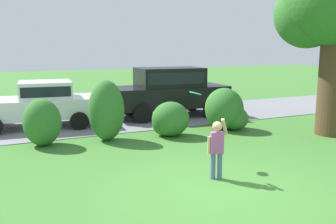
{
  "coord_description": "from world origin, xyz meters",
  "views": [
    {
      "loc": [
        -3.66,
        -5.62,
        2.67
      ],
      "look_at": [
        0.16,
        2.55,
        1.1
      ],
      "focal_mm": 39.39,
      "sensor_mm": 36.0,
      "label": 1
    }
  ],
  "objects": [
    {
      "name": "driveway_strip",
      "position": [
        0.0,
        7.46,
        0.01
      ],
      "size": [
        28.0,
        4.4,
        0.02
      ],
      "primitive_type": "cube",
      "color": "slate",
      "rests_on": "ground"
    },
    {
      "name": "shrub_near_tree",
      "position": [
        -2.59,
        4.83,
        0.66
      ],
      "size": [
        1.02,
        1.03,
        1.31
      ],
      "color": "#33702B",
      "rests_on": "ground"
    },
    {
      "name": "shrub_centre_left",
      "position": [
        -0.82,
        4.66,
        0.88
      ],
      "size": [
        1.04,
        1.0,
        1.77
      ],
      "color": "#33702B",
      "rests_on": "ground"
    },
    {
      "name": "parked_suv",
      "position": [
        2.46,
        7.32,
        1.08
      ],
      "size": [
        4.8,
        2.31,
        1.92
      ],
      "color": "black",
      "rests_on": "ground"
    },
    {
      "name": "ground_plane",
      "position": [
        0.0,
        0.0,
        0.0
      ],
      "size": [
        80.0,
        80.0,
        0.0
      ],
      "primitive_type": "plane",
      "color": "#3D752D"
    },
    {
      "name": "parked_sedan",
      "position": [
        -2.37,
        7.43,
        0.85
      ],
      "size": [
        4.55,
        2.4,
        1.56
      ],
      "color": "white",
      "rests_on": "ground"
    },
    {
      "name": "child_thrower",
      "position": [
        0.33,
        0.55,
        0.72
      ],
      "size": [
        0.48,
        0.24,
        1.29
      ],
      "color": "#4C608C",
      "rests_on": "ground"
    },
    {
      "name": "shrub_centre_right",
      "position": [
        3.17,
        4.42,
        0.63
      ],
      "size": [
        1.33,
        1.34,
        1.38
      ],
      "color": "#33702B",
      "rests_on": "ground"
    },
    {
      "name": "shrub_centre",
      "position": [
        1.06,
        4.37,
        0.49
      ],
      "size": [
        1.17,
        1.06,
        1.06
      ],
      "color": "#33702B",
      "rests_on": "ground"
    },
    {
      "name": "frisbee",
      "position": [
        0.45,
        1.68,
        1.65
      ],
      "size": [
        0.28,
        0.28,
        0.1
      ],
      "color": "#1EB7B2"
    }
  ]
}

